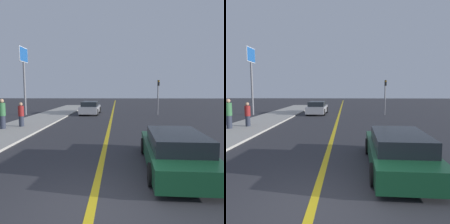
% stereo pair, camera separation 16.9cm
% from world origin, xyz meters
% --- Properties ---
extents(ground_plane, '(120.00, 120.00, 0.00)m').
position_xyz_m(ground_plane, '(0.00, 0.00, 0.00)').
color(ground_plane, '#333338').
extents(road_center_line, '(0.20, 60.00, 0.01)m').
position_xyz_m(road_center_line, '(0.00, 18.00, 0.00)').
color(road_center_line, gold).
rests_on(road_center_line, ground_plane).
extents(sidewalk_left, '(3.39, 29.95, 0.11)m').
position_xyz_m(sidewalk_left, '(-5.83, 14.98, 0.05)').
color(sidewalk_left, '#ADA89E').
rests_on(sidewalk_left, ground_plane).
extents(car_near_right_lane, '(2.07, 4.74, 1.19)m').
position_xyz_m(car_near_right_lane, '(2.37, 2.69, 0.58)').
color(car_near_right_lane, '#144728').
rests_on(car_near_right_lane, ground_plane).
extents(car_ahead_center, '(1.91, 4.31, 1.31)m').
position_xyz_m(car_ahead_center, '(-2.27, 18.20, 0.64)').
color(car_ahead_center, '#9E9EA3').
rests_on(car_ahead_center, ground_plane).
extents(pedestrian_near_curb, '(0.39, 0.39, 1.85)m').
position_xyz_m(pedestrian_near_curb, '(-6.55, 9.00, 1.03)').
color(pedestrian_near_curb, '#282D3D').
rests_on(pedestrian_near_curb, sidewalk_left).
extents(pedestrian_mid_group, '(0.36, 0.36, 1.58)m').
position_xyz_m(pedestrian_mid_group, '(-5.77, 9.87, 0.89)').
color(pedestrian_mid_group, '#282D3D').
rests_on(pedestrian_mid_group, sidewalk_left).
extents(traffic_light, '(0.18, 0.40, 3.44)m').
position_xyz_m(traffic_light, '(4.56, 17.61, 2.15)').
color(traffic_light, slate).
rests_on(traffic_light, ground_plane).
extents(roadside_sign, '(0.20, 1.82, 6.60)m').
position_xyz_m(roadside_sign, '(-8.61, 17.21, 4.90)').
color(roadside_sign, slate).
rests_on(roadside_sign, ground_plane).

